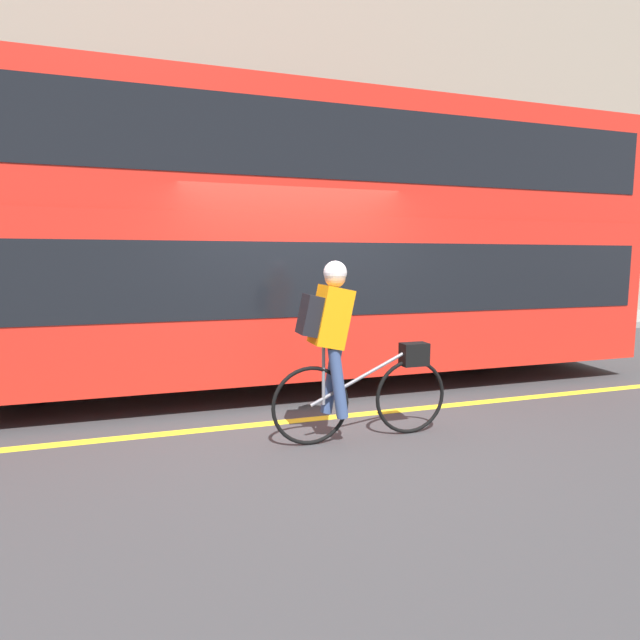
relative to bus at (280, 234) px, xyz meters
The scene contains 8 objects.
ground_plane 2.63m from the bus, 92.79° to the right, with size 80.00×80.00×0.00m, color #38383A.
road_center_line 2.61m from the bus, 92.84° to the right, with size 50.00×0.14×0.01m, color yellow.
sidewalk_curb 4.44m from the bus, 91.17° to the left, with size 60.00×2.33×0.15m.
building_facade 5.88m from the bus, 90.88° to the left, with size 60.00×0.30×9.16m.
bus is the anchor object (origin of this frame).
cyclist_on_bike 2.60m from the bus, 88.42° to the right, with size 1.75×0.32×1.69m.
trash_bin 4.17m from the bus, 99.02° to the left, with size 0.50×0.50×0.88m.
street_sign_post 6.13m from the bus, 39.13° to the left, with size 0.36×0.09×2.73m.
Camera 1 is at (-1.44, -4.92, 1.69)m, focal length 28.00 mm.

